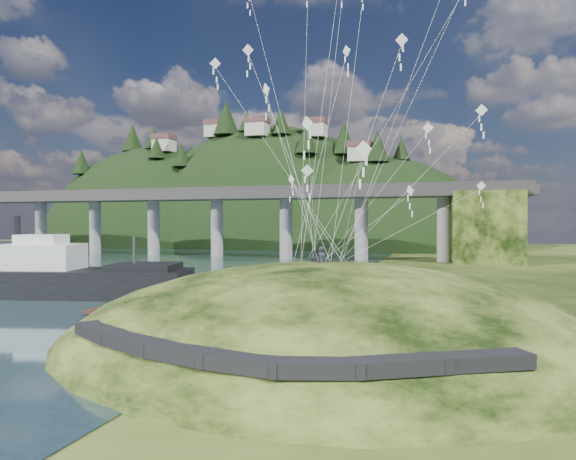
% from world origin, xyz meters
% --- Properties ---
extents(ground, '(320.00, 320.00, 0.00)m').
position_xyz_m(ground, '(0.00, 0.00, 0.00)').
color(ground, black).
rests_on(ground, ground).
extents(grass_hill, '(36.00, 32.00, 13.00)m').
position_xyz_m(grass_hill, '(8.00, 2.00, -1.50)').
color(grass_hill, black).
rests_on(grass_hill, ground).
extents(footpath, '(22.29, 5.84, 0.83)m').
position_xyz_m(footpath, '(7.46, -9.74, 2.08)').
color(footpath, black).
rests_on(footpath, ground).
extents(bridge, '(160.00, 11.00, 15.00)m').
position_xyz_m(bridge, '(-26.46, 70.07, 9.70)').
color(bridge, '#2D2B2B').
rests_on(bridge, ground).
extents(far_ridge, '(153.00, 70.00, 94.50)m').
position_xyz_m(far_ridge, '(-43.58, 122.17, -7.44)').
color(far_ridge, black).
rests_on(far_ridge, ground).
extents(work_barge, '(24.31, 11.59, 8.21)m').
position_xyz_m(work_barge, '(-21.40, 12.70, 2.06)').
color(work_barge, black).
rests_on(work_barge, ground).
extents(wooden_dock, '(11.97, 2.37, 0.85)m').
position_xyz_m(wooden_dock, '(-6.63, 4.73, 0.37)').
color(wooden_dock, '#341B15').
rests_on(wooden_dock, ground).
extents(kite_flyers, '(1.11, 1.84, 1.97)m').
position_xyz_m(kite_flyers, '(7.04, 3.07, 5.86)').
color(kite_flyers, '#272A34').
rests_on(kite_flyers, ground).
extents(kite_swarm, '(18.68, 16.50, 19.28)m').
position_xyz_m(kite_swarm, '(9.42, 5.77, 18.84)').
color(kite_swarm, silver).
rests_on(kite_swarm, ground).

